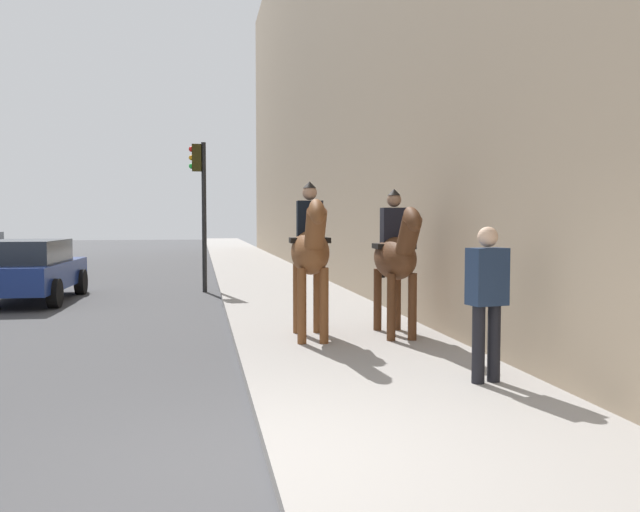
# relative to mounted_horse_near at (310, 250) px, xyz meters

# --- Properties ---
(sidewalk_slab) EXTENTS (120.00, 3.22, 0.12)m
(sidewalk_slab) POSITION_rel_mounted_horse_near_xyz_m (-4.74, -0.49, -1.39)
(sidewalk_slab) COLOR gray
(sidewalk_slab) RESTS_ON ground
(mounted_horse_near) EXTENTS (2.15, 0.67, 2.35)m
(mounted_horse_near) POSITION_rel_mounted_horse_near_xyz_m (0.00, 0.00, 0.00)
(mounted_horse_near) COLOR brown
(mounted_horse_near) RESTS_ON sidewalk_slab
(mounted_horse_far) EXTENTS (2.15, 0.64, 2.25)m
(mounted_horse_far) POSITION_rel_mounted_horse_near_xyz_m (0.01, -1.32, -0.09)
(mounted_horse_far) COLOR #4C2B16
(mounted_horse_far) RESTS_ON sidewalk_slab
(pedestrian_greeting) EXTENTS (0.32, 0.44, 1.70)m
(pedestrian_greeting) POSITION_rel_mounted_horse_near_xyz_m (-2.89, -1.44, -0.35)
(pedestrian_greeting) COLOR black
(pedestrian_greeting) RESTS_ON sidewalk_slab
(car_near_lane) EXTENTS (4.25, 2.08, 1.44)m
(car_near_lane) POSITION_rel_mounted_horse_near_xyz_m (6.43, 5.53, -0.68)
(car_near_lane) COLOR navy
(car_near_lane) RESTS_ON ground
(traffic_light_near_curb) EXTENTS (0.20, 0.44, 3.92)m
(traffic_light_near_curb) POSITION_rel_mounted_horse_near_xyz_m (7.72, 1.58, 1.18)
(traffic_light_near_curb) COLOR black
(traffic_light_near_curb) RESTS_ON ground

